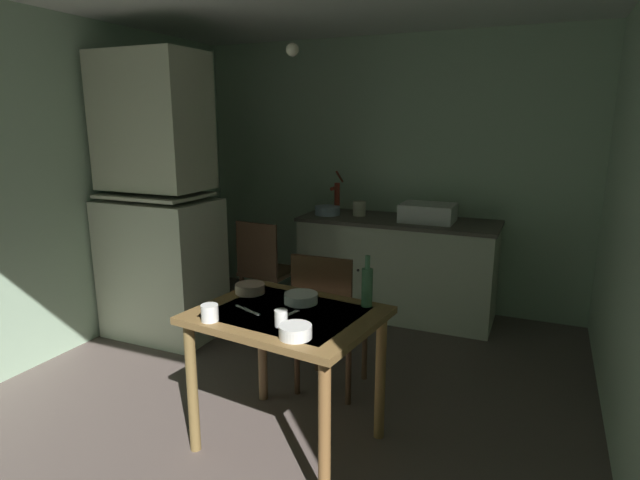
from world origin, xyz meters
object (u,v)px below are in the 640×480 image
mixing_bowl_counter (327,211)px  hutch_cabinet (158,209)px  chair_far_side (328,319)px  chair_by_counter (266,269)px  serving_bowl_wide (250,288)px  glass_bottle (367,286)px  mug_dark (210,313)px  hand_pump (337,195)px  dining_table (287,334)px  sink_basin (428,212)px

mixing_bowl_counter → hutch_cabinet: bearing=-130.4°
chair_far_side → chair_by_counter: bearing=138.4°
mixing_bowl_counter → serving_bowl_wide: bearing=-80.3°
chair_by_counter → glass_bottle: glass_bottle is taller
mixing_bowl_counter → mug_dark: (0.36, -2.30, -0.11)m
hand_pump → mixing_bowl_counter: size_ratio=1.73×
mug_dark → dining_table: bearing=42.1°
hutch_cabinet → dining_table: hutch_cabinet is taller
mug_dark → chair_far_side: bearing=72.7°
chair_by_counter → serving_bowl_wide: chair_by_counter is taller
chair_by_counter → mug_dark: chair_by_counter is taller
sink_basin → mug_dark: bearing=-102.9°
sink_basin → dining_table: (-0.25, -2.09, -0.31)m
hutch_cabinet → glass_bottle: size_ratio=8.03×
hutch_cabinet → dining_table: bearing=-30.1°
hand_pump → serving_bowl_wide: size_ratio=2.36×
hand_pump → chair_by_counter: bearing=-113.7°
mixing_bowl_counter → dining_table: bearing=-72.5°
hutch_cabinet → hand_pump: (1.00, 1.21, 0.01)m
hutch_cabinet → sink_basin: (1.85, 1.17, -0.08)m
chair_far_side → sink_basin: bearing=79.6°
hand_pump → chair_far_side: bearing=-69.8°
hand_pump → dining_table: bearing=-74.5°
sink_basin → serving_bowl_wide: (-0.58, -1.91, -0.16)m
sink_basin → serving_bowl_wide: sink_basin is taller
hand_pump → mixing_bowl_counter: 0.17m
dining_table → glass_bottle: bearing=35.2°
hand_pump → mug_dark: size_ratio=4.66×
dining_table → serving_bowl_wide: (-0.33, 0.18, 0.14)m
hutch_cabinet → serving_bowl_wide: hutch_cabinet is taller
serving_bowl_wide → glass_bottle: size_ratio=0.61×
chair_by_counter → hutch_cabinet: bearing=-145.6°
dining_table → chair_by_counter: bearing=123.6°
chair_far_side → serving_bowl_wide: chair_far_side is taller
chair_by_counter → mug_dark: size_ratio=10.78×
mixing_bowl_counter → dining_table: size_ratio=0.23×
chair_by_counter → glass_bottle: bearing=-42.2°
hutch_cabinet → dining_table: (1.59, -0.92, -0.39)m
hand_pump → dining_table: size_ratio=0.40×
chair_far_side → chair_by_counter: size_ratio=1.02×
dining_table → serving_bowl_wide: serving_bowl_wide is taller
hutch_cabinet → chair_by_counter: hutch_cabinet is taller
chair_by_counter → mug_dark: 1.79m
serving_bowl_wide → mixing_bowl_counter: bearing=99.7°
mixing_bowl_counter → glass_bottle: glass_bottle is taller
sink_basin → glass_bottle: size_ratio=1.62×
hand_pump → dining_table: (0.59, -2.14, -0.40)m
glass_bottle → sink_basin: bearing=92.8°
mixing_bowl_counter → dining_table: mixing_bowl_counter is taller
mixing_bowl_counter → chair_far_side: size_ratio=0.25×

